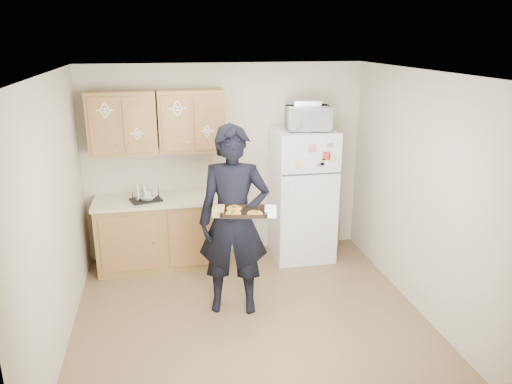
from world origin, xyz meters
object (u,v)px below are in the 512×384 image
Objects in this scene: refrigerator at (302,195)px; microwave at (308,118)px; dish_rack at (146,195)px; baking_tray at (244,212)px; person at (234,221)px.

microwave is at bearing -56.81° from refrigerator.
dish_rack is (-2.01, 0.04, -0.88)m from microwave.
dish_rack is (-0.97, 1.45, -0.23)m from baking_tray.
person reaches higher than baking_tray.
microwave reaches higher than dish_rack.
person is 1.47m from dish_rack.
refrigerator is 1.82m from baking_tray.
dish_rack is at bearing 140.08° from person.
baking_tray is 1.76m from dish_rack.
dish_rack is (-0.91, 1.16, -0.03)m from person.
refrigerator is at bearing 59.55° from person.
baking_tray is at bearing -124.62° from refrigerator.
person is (-1.07, -1.17, 0.15)m from refrigerator.
refrigerator is 4.78× the size of dish_rack.
dish_rack is at bearing 135.77° from baking_tray.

